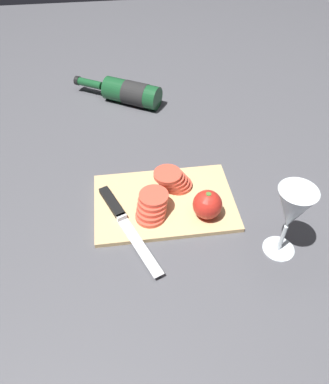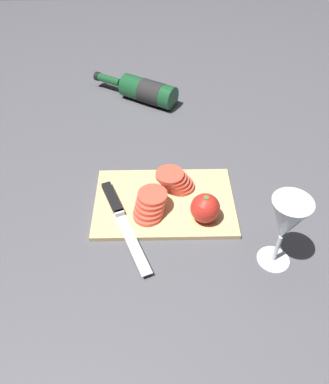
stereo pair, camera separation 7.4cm
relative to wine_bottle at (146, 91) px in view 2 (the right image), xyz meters
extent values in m
plane|color=#4C4C51|center=(-0.05, 0.47, -0.04)|extent=(3.00, 3.00, 0.00)
cube|color=tan|center=(-0.05, 0.49, -0.03)|extent=(0.35, 0.23, 0.01)
cylinder|color=#194C28|center=(-0.01, 0.01, 0.00)|extent=(0.20, 0.16, 0.08)
cone|color=#194C28|center=(0.08, -0.05, 0.00)|extent=(0.06, 0.07, 0.07)
cylinder|color=#194C28|center=(0.13, -0.08, 0.00)|extent=(0.09, 0.07, 0.03)
cylinder|color=black|center=(0.17, -0.10, 0.00)|extent=(0.03, 0.03, 0.03)
cylinder|color=black|center=(-0.02, 0.01, 0.00)|extent=(0.11, 0.11, 0.08)
cylinder|color=silver|center=(-0.29, 0.66, -0.04)|extent=(0.07, 0.07, 0.00)
cylinder|color=silver|center=(-0.29, 0.66, 0.00)|extent=(0.01, 0.01, 0.08)
cone|color=silver|center=(-0.29, 0.66, 0.09)|extent=(0.08, 0.08, 0.10)
cone|color=#DBCC84|center=(-0.29, 0.66, 0.06)|extent=(0.03, 0.03, 0.04)
sphere|color=red|center=(-0.15, 0.55, 0.01)|extent=(0.07, 0.07, 0.07)
cylinder|color=#47702D|center=(-0.15, 0.55, 0.04)|extent=(0.01, 0.01, 0.01)
cube|color=silver|center=(0.02, 0.62, -0.03)|extent=(0.09, 0.18, 0.00)
cube|color=silver|center=(0.06, 0.54, -0.02)|extent=(0.03, 0.02, 0.01)
cube|color=black|center=(0.08, 0.49, -0.02)|extent=(0.06, 0.11, 0.01)
cylinder|color=#DB4C38|center=(-0.10, 0.44, -0.02)|extent=(0.07, 0.07, 0.01)
cylinder|color=#DB4C38|center=(-0.09, 0.44, -0.01)|extent=(0.07, 0.07, 0.01)
cylinder|color=#DB4C38|center=(-0.08, 0.44, 0.00)|extent=(0.07, 0.07, 0.01)
cylinder|color=#DB4C38|center=(-0.07, 0.44, 0.01)|extent=(0.07, 0.07, 0.01)
cylinder|color=#DB4C38|center=(-0.07, 0.44, 0.02)|extent=(0.07, 0.07, 0.01)
cylinder|color=#DB4C38|center=(-0.01, 0.54, -0.02)|extent=(0.07, 0.07, 0.01)
cylinder|color=#DB4C38|center=(-0.02, 0.53, -0.01)|extent=(0.07, 0.07, 0.01)
cylinder|color=#DB4C38|center=(-0.02, 0.53, 0.00)|extent=(0.07, 0.07, 0.01)
cylinder|color=#DB4C38|center=(-0.02, 0.52, 0.01)|extent=(0.07, 0.07, 0.01)
cylinder|color=#DB4C38|center=(-0.02, 0.51, 0.02)|extent=(0.07, 0.07, 0.01)
camera|label=1|loc=(0.03, 1.13, 0.65)|focal=35.00mm
camera|label=2|loc=(-0.04, 1.14, 0.65)|focal=35.00mm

